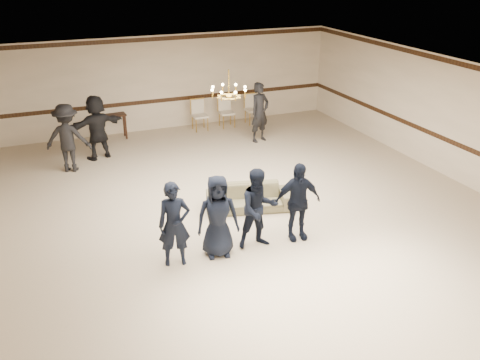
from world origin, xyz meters
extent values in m
cube|color=tan|center=(0.00, 0.00, 0.00)|extent=(12.00, 14.00, 0.01)
cube|color=#30211A|center=(0.00, 0.00, 3.20)|extent=(12.00, 14.00, 0.01)
cube|color=beige|center=(0.00, 7.00, 1.60)|extent=(12.00, 0.01, 3.20)
cube|color=beige|center=(0.00, -7.00, 1.60)|extent=(12.00, 0.01, 3.20)
cube|color=beige|center=(6.00, 0.00, 1.60)|extent=(0.01, 14.00, 3.20)
cube|color=black|center=(0.00, 6.99, 1.00)|extent=(12.00, 0.02, 0.14)
cube|color=black|center=(0.00, 6.99, 3.08)|extent=(12.00, 0.02, 0.14)
imported|color=black|center=(-2.20, -1.69, 0.87)|extent=(0.70, 0.52, 1.74)
imported|color=black|center=(-1.30, -1.69, 0.87)|extent=(0.94, 0.70, 1.74)
imported|color=black|center=(-0.40, -1.69, 0.87)|extent=(0.88, 0.70, 1.74)
imported|color=black|center=(0.50, -1.69, 0.87)|extent=(1.06, 0.54, 1.74)
imported|color=#6A6947|center=(0.11, 0.00, 0.29)|extent=(2.15, 1.26, 0.59)
imported|color=black|center=(-3.60, 4.17, 0.97)|extent=(1.43, 1.12, 1.94)
imported|color=black|center=(-2.70, 4.87, 0.97)|extent=(1.88, 1.06, 1.94)
imported|color=black|center=(2.40, 4.47, 0.97)|extent=(0.82, 0.66, 1.94)
cube|color=black|center=(-2.04, 6.49, 0.42)|extent=(1.02, 0.49, 0.83)
camera|label=1|loc=(-4.49, -10.66, 5.79)|focal=39.91mm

